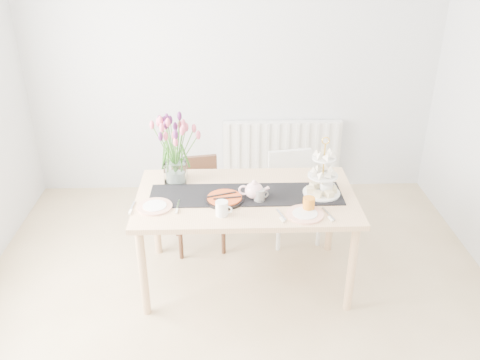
{
  "coord_description": "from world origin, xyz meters",
  "views": [
    {
      "loc": [
        -0.08,
        -2.58,
        2.53
      ],
      "look_at": [
        0.02,
        0.61,
        0.9
      ],
      "focal_mm": 38.0,
      "sensor_mm": 36.0,
      "label": 1
    }
  ],
  "objects_px": {
    "cream_jug": "(326,189)",
    "cake_stand": "(322,180)",
    "mug_white": "(222,208)",
    "mug_grey": "(259,195)",
    "chair_brown": "(197,196)",
    "plate_right": "(305,214)",
    "chair_white": "(292,189)",
    "tulip_vase": "(174,140)",
    "plate_left": "(155,207)",
    "mug_orange": "(309,204)",
    "radiator": "(282,149)",
    "dining_table": "(246,204)",
    "teapot": "(254,190)",
    "tart_tin": "(225,199)"
  },
  "relations": [
    {
      "from": "dining_table",
      "to": "chair_brown",
      "type": "relative_size",
      "value": 2.08
    },
    {
      "from": "teapot",
      "to": "cream_jug",
      "type": "height_order",
      "value": "teapot"
    },
    {
      "from": "chair_white",
      "to": "teapot",
      "type": "xyz_separation_m",
      "value": [
        -0.38,
        -0.71,
        0.37
      ]
    },
    {
      "from": "mug_orange",
      "to": "dining_table",
      "type": "bearing_deg",
      "value": 105.86
    },
    {
      "from": "dining_table",
      "to": "plate_right",
      "type": "height_order",
      "value": "plate_right"
    },
    {
      "from": "chair_brown",
      "to": "tulip_vase",
      "type": "height_order",
      "value": "tulip_vase"
    },
    {
      "from": "radiator",
      "to": "cream_jug",
      "type": "xyz_separation_m",
      "value": [
        0.15,
        -1.53,
        0.35
      ]
    },
    {
      "from": "dining_table",
      "to": "radiator",
      "type": "bearing_deg",
      "value": 74.16
    },
    {
      "from": "plate_left",
      "to": "radiator",
      "type": "bearing_deg",
      "value": 57.37
    },
    {
      "from": "mug_grey",
      "to": "mug_white",
      "type": "relative_size",
      "value": 0.89
    },
    {
      "from": "cake_stand",
      "to": "mug_orange",
      "type": "height_order",
      "value": "cake_stand"
    },
    {
      "from": "cream_jug",
      "to": "cake_stand",
      "type": "bearing_deg",
      "value": 157.1
    },
    {
      "from": "tulip_vase",
      "to": "mug_orange",
      "type": "xyz_separation_m",
      "value": [
        0.95,
        -0.48,
        -0.29
      ]
    },
    {
      "from": "mug_grey",
      "to": "plate_left",
      "type": "distance_m",
      "value": 0.74
    },
    {
      "from": "mug_grey",
      "to": "mug_orange",
      "type": "distance_m",
      "value": 0.36
    },
    {
      "from": "chair_brown",
      "to": "cream_jug",
      "type": "height_order",
      "value": "cream_jug"
    },
    {
      "from": "radiator",
      "to": "tart_tin",
      "type": "bearing_deg",
      "value": -110.14
    },
    {
      "from": "chair_brown",
      "to": "plate_right",
      "type": "height_order",
      "value": "chair_brown"
    },
    {
      "from": "radiator",
      "to": "chair_brown",
      "type": "bearing_deg",
      "value": -130.61
    },
    {
      "from": "cream_jug",
      "to": "chair_brown",
      "type": "bearing_deg",
      "value": 125.42
    },
    {
      "from": "tart_tin",
      "to": "plate_right",
      "type": "xyz_separation_m",
      "value": [
        0.55,
        -0.21,
        -0.01
      ]
    },
    {
      "from": "tart_tin",
      "to": "chair_brown",
      "type": "bearing_deg",
      "value": 110.15
    },
    {
      "from": "tulip_vase",
      "to": "cream_jug",
      "type": "distance_m",
      "value": 1.18
    },
    {
      "from": "cream_jug",
      "to": "plate_left",
      "type": "bearing_deg",
      "value": 162.56
    },
    {
      "from": "radiator",
      "to": "plate_left",
      "type": "xyz_separation_m",
      "value": [
        -1.08,
        -1.68,
        0.31
      ]
    },
    {
      "from": "mug_grey",
      "to": "mug_orange",
      "type": "xyz_separation_m",
      "value": [
        0.33,
        -0.14,
        0.0
      ]
    },
    {
      "from": "mug_white",
      "to": "mug_grey",
      "type": "bearing_deg",
      "value": 56.11
    },
    {
      "from": "radiator",
      "to": "cake_stand",
      "type": "distance_m",
      "value": 1.59
    },
    {
      "from": "chair_white",
      "to": "plate_right",
      "type": "xyz_separation_m",
      "value": [
        -0.04,
        -0.95,
        0.31
      ]
    },
    {
      "from": "cream_jug",
      "to": "mug_grey",
      "type": "distance_m",
      "value": 0.5
    },
    {
      "from": "cake_stand",
      "to": "plate_right",
      "type": "relative_size",
      "value": 1.57
    },
    {
      "from": "chair_white",
      "to": "tulip_vase",
      "type": "distance_m",
      "value": 1.22
    },
    {
      "from": "cake_stand",
      "to": "plate_right",
      "type": "bearing_deg",
      "value": -119.16
    },
    {
      "from": "radiator",
      "to": "plate_left",
      "type": "height_order",
      "value": "plate_left"
    },
    {
      "from": "plate_right",
      "to": "chair_white",
      "type": "bearing_deg",
      "value": 87.51
    },
    {
      "from": "cream_jug",
      "to": "plate_right",
      "type": "distance_m",
      "value": 0.36
    },
    {
      "from": "chair_brown",
      "to": "mug_white",
      "type": "bearing_deg",
      "value": -85.36
    },
    {
      "from": "mug_white",
      "to": "plate_left",
      "type": "relative_size",
      "value": 0.42
    },
    {
      "from": "plate_left",
      "to": "cream_jug",
      "type": "bearing_deg",
      "value": 7.22
    },
    {
      "from": "radiator",
      "to": "chair_white",
      "type": "bearing_deg",
      "value": -90.12
    },
    {
      "from": "chair_brown",
      "to": "plate_right",
      "type": "xyz_separation_m",
      "value": [
        0.78,
        -0.86,
        0.32
      ]
    },
    {
      "from": "radiator",
      "to": "chair_brown",
      "type": "height_order",
      "value": "chair_brown"
    },
    {
      "from": "plate_right",
      "to": "tart_tin",
      "type": "bearing_deg",
      "value": 158.66
    },
    {
      "from": "cake_stand",
      "to": "mug_white",
      "type": "height_order",
      "value": "cake_stand"
    },
    {
      "from": "chair_white",
      "to": "tulip_vase",
      "type": "xyz_separation_m",
      "value": [
        -0.96,
        -0.41,
        0.64
      ]
    },
    {
      "from": "tulip_vase",
      "to": "chair_white",
      "type": "bearing_deg",
      "value": 22.98
    },
    {
      "from": "dining_table",
      "to": "chair_white",
      "type": "relative_size",
      "value": 2.08
    },
    {
      "from": "mug_orange",
      "to": "cake_stand",
      "type": "bearing_deg",
      "value": 14.6
    },
    {
      "from": "radiator",
      "to": "chair_white",
      "type": "distance_m",
      "value": 0.87
    },
    {
      "from": "tulip_vase",
      "to": "mug_grey",
      "type": "bearing_deg",
      "value": -29.0
    }
  ]
}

